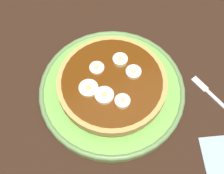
# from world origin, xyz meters

# --- Properties ---
(ground_plane) EXTENTS (1.40, 1.40, 0.03)m
(ground_plane) POSITION_xyz_m (0.00, 0.00, -0.01)
(ground_plane) COLOR black
(plate) EXTENTS (0.27, 0.27, 0.02)m
(plate) POSITION_xyz_m (0.00, 0.00, 0.01)
(plate) COLOR #72B74C
(plate) RESTS_ON ground_plane
(pancake_stack) EXTENTS (0.20, 0.20, 0.03)m
(pancake_stack) POSITION_xyz_m (-0.00, 0.00, 0.03)
(pancake_stack) COLOR #B47330
(pancake_stack) RESTS_ON plate
(banana_slice_0) EXTENTS (0.03, 0.03, 0.01)m
(banana_slice_0) POSITION_xyz_m (-0.02, 0.03, 0.05)
(banana_slice_0) COLOR #F9E2B5
(banana_slice_0) RESTS_ON pancake_stack
(banana_slice_1) EXTENTS (0.03, 0.03, 0.01)m
(banana_slice_1) POSITION_xyz_m (0.04, -0.00, 0.05)
(banana_slice_1) COLOR #F7E6C0
(banana_slice_1) RESTS_ON pancake_stack
(banana_slice_2) EXTENTS (0.03, 0.03, 0.01)m
(banana_slice_2) POSITION_xyz_m (-0.04, 0.00, 0.05)
(banana_slice_2) COLOR #F3F2BB
(banana_slice_2) RESTS_ON pancake_stack
(banana_slice_3) EXTENTS (0.03, 0.03, 0.01)m
(banana_slice_3) POSITION_xyz_m (0.00, -0.05, 0.05)
(banana_slice_3) COLOR #FCE5BC
(banana_slice_3) RESTS_ON pancake_stack
(banana_slice_4) EXTENTS (0.03, 0.03, 0.01)m
(banana_slice_4) POSITION_xyz_m (0.03, 0.03, 0.05)
(banana_slice_4) COLOR #F4EDB3
(banana_slice_4) RESTS_ON pancake_stack
(banana_slice_5) EXTENTS (0.03, 0.03, 0.01)m
(banana_slice_5) POSITION_xyz_m (-0.02, -0.02, 0.05)
(banana_slice_5) COLOR #FDE6C3
(banana_slice_5) RESTS_ON pancake_stack
(fork) EXTENTS (0.05, 0.13, 0.01)m
(fork) POSITION_xyz_m (0.17, -0.08, 0.00)
(fork) COLOR silver
(fork) RESTS_ON ground_plane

